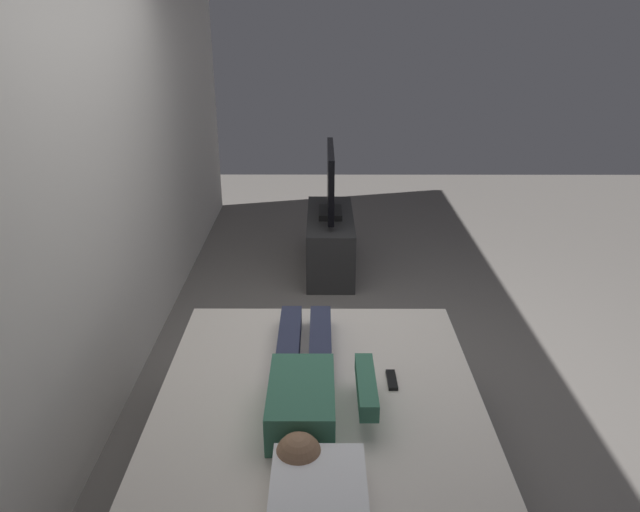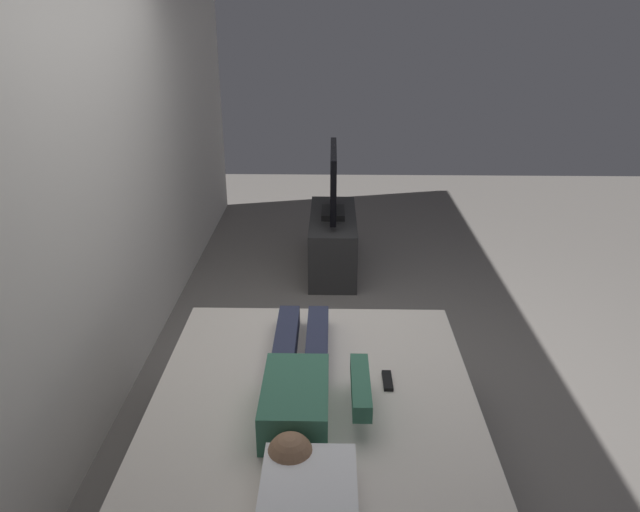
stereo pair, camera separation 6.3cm
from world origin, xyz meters
TOP-DOWN VIEW (x-y plane):
  - ground_plane at (0.00, 0.00)m, footprint 10.00×10.00m
  - back_wall at (0.40, 1.48)m, footprint 6.40×0.10m
  - bed at (-0.90, 0.27)m, footprint 1.91×1.56m
  - pillow at (-1.53, 0.27)m, footprint 0.48×0.34m
  - person at (-0.87, 0.33)m, footprint 1.26×0.46m
  - remote at (-0.72, -0.08)m, footprint 0.15×0.04m
  - tv_stand at (1.82, 0.18)m, footprint 1.10×0.40m
  - tv at (1.82, 0.18)m, footprint 0.88×0.20m

SIDE VIEW (x-z plane):
  - ground_plane at x=0.00m, z-range 0.00..0.00m
  - tv_stand at x=1.82m, z-range 0.00..0.50m
  - bed at x=-0.90m, z-range -0.01..0.53m
  - remote at x=-0.72m, z-range 0.54..0.56m
  - pillow at x=-1.53m, z-range 0.54..0.66m
  - person at x=-0.87m, z-range 0.53..0.71m
  - tv at x=1.82m, z-range 0.49..1.08m
  - back_wall at x=0.40m, z-range 0.00..2.80m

